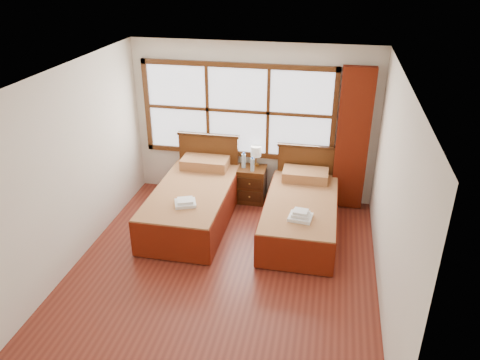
# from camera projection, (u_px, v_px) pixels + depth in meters

# --- Properties ---
(floor) EXTENTS (4.50, 4.50, 0.00)m
(floor) POSITION_uv_depth(u_px,v_px,m) (223.00, 270.00, 6.23)
(floor) COLOR maroon
(floor) RESTS_ON ground
(ceiling) EXTENTS (4.50, 4.50, 0.00)m
(ceiling) POSITION_uv_depth(u_px,v_px,m) (219.00, 76.00, 5.09)
(ceiling) COLOR white
(ceiling) RESTS_ON wall_back
(wall_back) EXTENTS (4.00, 0.00, 4.00)m
(wall_back) POSITION_uv_depth(u_px,v_px,m) (253.00, 123.00, 7.64)
(wall_back) COLOR silver
(wall_back) RESTS_ON floor
(wall_left) EXTENTS (0.00, 4.50, 4.50)m
(wall_left) POSITION_uv_depth(u_px,v_px,m) (70.00, 169.00, 6.01)
(wall_left) COLOR silver
(wall_left) RESTS_ON floor
(wall_right) EXTENTS (0.00, 4.50, 4.50)m
(wall_right) POSITION_uv_depth(u_px,v_px,m) (392.00, 199.00, 5.30)
(wall_right) COLOR silver
(wall_right) RESTS_ON floor
(window) EXTENTS (3.16, 0.06, 1.56)m
(window) POSITION_uv_depth(u_px,v_px,m) (238.00, 111.00, 7.56)
(window) COLOR white
(window) RESTS_ON wall_back
(curtain) EXTENTS (0.50, 0.16, 2.30)m
(curtain) POSITION_uv_depth(u_px,v_px,m) (352.00, 140.00, 7.29)
(curtain) COLOR #631909
(curtain) RESTS_ON wall_back
(bed_left) EXTENTS (1.12, 2.18, 1.09)m
(bed_left) POSITION_uv_depth(u_px,v_px,m) (194.00, 201.00, 7.27)
(bed_left) COLOR #381D0B
(bed_left) RESTS_ON floor
(bed_right) EXTENTS (1.05, 2.07, 1.02)m
(bed_right) POSITION_uv_depth(u_px,v_px,m) (301.00, 213.00, 6.98)
(bed_right) COLOR #381D0B
(bed_right) RESTS_ON floor
(nightstand) EXTENTS (0.45, 0.45, 0.60)m
(nightstand) POSITION_uv_depth(u_px,v_px,m) (252.00, 184.00, 7.85)
(nightstand) COLOR #4F2A11
(nightstand) RESTS_ON floor
(towels_left) EXTENTS (0.37, 0.34, 0.09)m
(towels_left) POSITION_uv_depth(u_px,v_px,m) (185.00, 202.00, 6.62)
(towels_left) COLOR white
(towels_left) RESTS_ON bed_left
(towels_right) EXTENTS (0.34, 0.31, 0.13)m
(towels_right) POSITION_uv_depth(u_px,v_px,m) (301.00, 215.00, 6.35)
(towels_right) COLOR white
(towels_right) RESTS_ON bed_right
(lamp) EXTENTS (0.17, 0.17, 0.34)m
(lamp) POSITION_uv_depth(u_px,v_px,m) (256.00, 152.00, 7.73)
(lamp) COLOR #B9843B
(lamp) RESTS_ON nightstand
(bottle_near) EXTENTS (0.07, 0.07, 0.27)m
(bottle_near) POSITION_uv_depth(u_px,v_px,m) (244.00, 161.00, 7.69)
(bottle_near) COLOR #A5C1D4
(bottle_near) RESTS_ON nightstand
(bottle_far) EXTENTS (0.06, 0.06, 0.24)m
(bottle_far) POSITION_uv_depth(u_px,v_px,m) (252.00, 165.00, 7.57)
(bottle_far) COLOR #A5C1D4
(bottle_far) RESTS_ON nightstand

